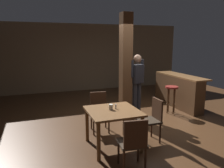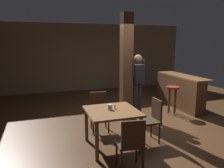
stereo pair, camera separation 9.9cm
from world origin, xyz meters
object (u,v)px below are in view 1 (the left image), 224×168
(dining_table, at_px, (113,116))
(salt_shaker, at_px, (116,107))
(chair_south, at_px, (133,142))
(napkin_cup, at_px, (111,107))
(chair_north, at_px, (99,109))
(bar_stool_near, at_px, (171,93))
(standing_person, at_px, (137,81))
(bar_counter, at_px, (177,91))
(chair_east, at_px, (152,118))

(dining_table, xyz_separation_m, salt_shaker, (0.08, 0.07, 0.17))
(chair_south, height_order, napkin_cup, chair_south)
(chair_north, height_order, bar_stool_near, chair_north)
(chair_north, relative_size, standing_person, 0.52)
(chair_south, distance_m, bar_counter, 4.03)
(salt_shaker, bearing_deg, chair_south, -94.38)
(chair_north, relative_size, chair_south, 1.00)
(standing_person, bearing_deg, bar_stool_near, -4.88)
(chair_south, relative_size, salt_shaker, 9.61)
(dining_table, bearing_deg, bar_counter, 33.20)
(chair_east, distance_m, chair_north, 1.26)
(chair_east, relative_size, salt_shaker, 9.61)
(dining_table, bearing_deg, bar_stool_near, 31.12)
(napkin_cup, bearing_deg, bar_stool_near, 29.79)
(napkin_cup, xyz_separation_m, salt_shaker, (0.11, 0.01, -0.01))
(chair_north, xyz_separation_m, standing_person, (1.27, 0.61, 0.50))
(standing_person, distance_m, bar_counter, 1.77)
(dining_table, distance_m, salt_shaker, 0.20)
(standing_person, height_order, bar_counter, standing_person)
(dining_table, bearing_deg, chair_east, -2.03)
(bar_counter, bearing_deg, napkin_cup, -147.84)
(chair_south, relative_size, napkin_cup, 8.46)
(chair_south, xyz_separation_m, bar_stool_near, (2.32, 2.31, 0.09))
(napkin_cup, xyz_separation_m, bar_stool_near, (2.35, 1.34, -0.21))
(bar_counter, bearing_deg, salt_shaker, -147.02)
(chair_north, xyz_separation_m, bar_stool_near, (2.34, 0.51, 0.09))
(chair_south, bearing_deg, dining_table, 90.45)
(chair_north, xyz_separation_m, salt_shaker, (0.10, -0.82, 0.29))
(chair_south, xyz_separation_m, standing_person, (1.25, 2.40, 0.50))
(standing_person, bearing_deg, chair_south, -117.47)
(chair_north, distance_m, bar_counter, 3.09)
(chair_east, bearing_deg, standing_person, 75.24)
(chair_south, relative_size, bar_counter, 0.43)
(dining_table, xyz_separation_m, standing_person, (1.25, 1.49, 0.37))
(chair_north, distance_m, standing_person, 1.49)
(dining_table, distance_m, chair_north, 0.90)
(dining_table, bearing_deg, chair_south, -89.55)
(salt_shaker, bearing_deg, chair_north, 96.86)
(napkin_cup, distance_m, bar_stool_near, 2.71)
(salt_shaker, height_order, bar_counter, bar_counter)
(salt_shaker, bearing_deg, bar_counter, 32.98)
(salt_shaker, relative_size, bar_counter, 0.05)
(bar_counter, bearing_deg, bar_stool_near, -139.39)
(standing_person, bearing_deg, dining_table, -129.98)
(napkin_cup, distance_m, salt_shaker, 0.11)
(chair_north, height_order, chair_south, same)
(dining_table, height_order, salt_shaker, salt_shaker)
(bar_counter, xyz_separation_m, bar_stool_near, (-0.58, -0.50, 0.08))
(chair_north, relative_size, bar_counter, 0.43)
(dining_table, relative_size, standing_person, 0.57)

